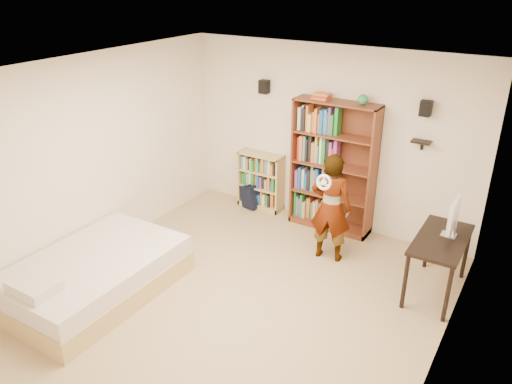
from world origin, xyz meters
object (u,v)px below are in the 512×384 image
daybed (95,271)px  person (331,208)px  low_bookshelf (261,181)px  computer_desk (437,265)px  tall_bookshelf (333,167)px

daybed → person: size_ratio=1.40×
low_bookshelf → daybed: size_ratio=0.45×
person → computer_desk: bearing=169.4°
low_bookshelf → tall_bookshelf: bearing=-1.8°
tall_bookshelf → daybed: (-1.73, -3.05, -0.67)m
computer_desk → person: 1.49m
low_bookshelf → person: 1.83m
person → low_bookshelf: bearing=-36.4°
tall_bookshelf → daybed: 3.57m
computer_desk → tall_bookshelf: bearing=153.5°
low_bookshelf → daybed: (-0.47, -3.09, -0.16)m
low_bookshelf → daybed: 3.13m
low_bookshelf → person: (1.59, -0.86, 0.28)m
person → daybed: bearing=39.3°
computer_desk → person: bearing=177.4°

